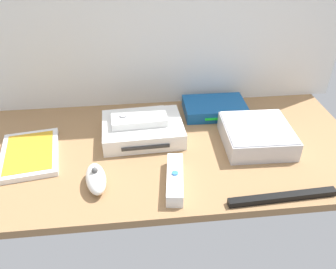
# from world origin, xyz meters

# --- Properties ---
(ground_plane) EXTENTS (1.00, 0.48, 0.02)m
(ground_plane) POSITION_xyz_m (0.00, 0.00, -0.01)
(ground_plane) COLOR #936D47
(ground_plane) RESTS_ON ground
(game_console) EXTENTS (0.22, 0.17, 0.04)m
(game_console) POSITION_xyz_m (-0.06, 0.06, 0.02)
(game_console) COLOR white
(game_console) RESTS_ON ground_plane
(mini_computer) EXTENTS (0.18, 0.18, 0.05)m
(mini_computer) POSITION_xyz_m (0.23, -0.01, 0.03)
(mini_computer) COLOR silver
(mini_computer) RESTS_ON ground_plane
(game_case) EXTENTS (0.16, 0.21, 0.02)m
(game_case) POSITION_xyz_m (-0.35, -0.00, 0.01)
(game_case) COLOR white
(game_case) RESTS_ON ground_plane
(network_router) EXTENTS (0.18, 0.13, 0.03)m
(network_router) POSITION_xyz_m (0.16, 0.16, 0.02)
(network_router) COLOR #145193
(network_router) RESTS_ON ground_plane
(remote_wand) EXTENTS (0.06, 0.15, 0.03)m
(remote_wand) POSITION_xyz_m (-0.00, -0.14, 0.02)
(remote_wand) COLOR white
(remote_wand) RESTS_ON ground_plane
(remote_nunchuk) EXTENTS (0.06, 0.11, 0.05)m
(remote_nunchuk) POSITION_xyz_m (-0.17, -0.13, 0.02)
(remote_nunchuk) COLOR white
(remote_nunchuk) RESTS_ON ground_plane
(remote_classic_pad) EXTENTS (0.15, 0.09, 0.02)m
(remote_classic_pad) POSITION_xyz_m (-0.07, 0.06, 0.05)
(remote_classic_pad) COLOR white
(remote_classic_pad) RESTS_ON game_console
(sensor_bar) EXTENTS (0.24, 0.03, 0.01)m
(sensor_bar) POSITION_xyz_m (0.22, -0.21, 0.01)
(sensor_bar) COLOR black
(sensor_bar) RESTS_ON ground_plane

